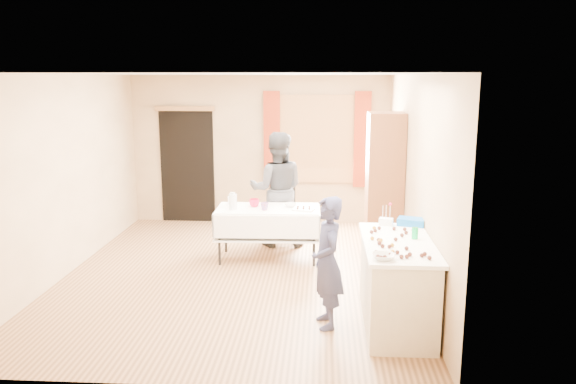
# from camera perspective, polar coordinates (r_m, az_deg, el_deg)

# --- Properties ---
(floor) EXTENTS (4.50, 5.50, 0.02)m
(floor) POSITION_cam_1_polar(r_m,az_deg,el_deg) (7.55, -5.12, -8.36)
(floor) COLOR #9E7047
(floor) RESTS_ON ground
(ceiling) EXTENTS (4.50, 5.50, 0.02)m
(ceiling) POSITION_cam_1_polar(r_m,az_deg,el_deg) (7.10, -5.51, 11.93)
(ceiling) COLOR white
(ceiling) RESTS_ON floor
(wall_back) EXTENTS (4.50, 0.02, 2.60)m
(wall_back) POSITION_cam_1_polar(r_m,az_deg,el_deg) (9.92, -2.87, 4.30)
(wall_back) COLOR tan
(wall_back) RESTS_ON floor
(wall_front) EXTENTS (4.50, 0.02, 2.60)m
(wall_front) POSITION_cam_1_polar(r_m,az_deg,el_deg) (4.57, -10.58, -4.69)
(wall_front) COLOR tan
(wall_front) RESTS_ON floor
(wall_left) EXTENTS (0.02, 5.50, 2.60)m
(wall_left) POSITION_cam_1_polar(r_m,az_deg,el_deg) (7.88, -21.78, 1.55)
(wall_left) COLOR tan
(wall_left) RESTS_ON floor
(wall_right) EXTENTS (0.02, 5.50, 2.60)m
(wall_right) POSITION_cam_1_polar(r_m,az_deg,el_deg) (7.22, 12.72, 1.24)
(wall_right) COLOR tan
(wall_right) RESTS_ON floor
(window_frame) EXTENTS (1.32, 0.06, 1.52)m
(window_frame) POSITION_cam_1_polar(r_m,az_deg,el_deg) (9.79, 2.94, 5.39)
(window_frame) COLOR olive
(window_frame) RESTS_ON wall_back
(window_pane) EXTENTS (1.20, 0.02, 1.40)m
(window_pane) POSITION_cam_1_polar(r_m,az_deg,el_deg) (9.78, 2.94, 5.38)
(window_pane) COLOR white
(window_pane) RESTS_ON wall_back
(curtain_left) EXTENTS (0.28, 0.06, 1.65)m
(curtain_left) POSITION_cam_1_polar(r_m,az_deg,el_deg) (9.78, -1.66, 5.39)
(curtain_left) COLOR maroon
(curtain_left) RESTS_ON wall_back
(curtain_right) EXTENTS (0.28, 0.06, 1.65)m
(curtain_right) POSITION_cam_1_polar(r_m,az_deg,el_deg) (9.76, 7.54, 5.28)
(curtain_right) COLOR maroon
(curtain_right) RESTS_ON wall_back
(doorway) EXTENTS (0.95, 0.04, 2.00)m
(doorway) POSITION_cam_1_polar(r_m,az_deg,el_deg) (10.16, -10.19, 2.60)
(doorway) COLOR black
(doorway) RESTS_ON floor
(door_lintel) EXTENTS (1.05, 0.06, 0.08)m
(door_lintel) POSITION_cam_1_polar(r_m,az_deg,el_deg) (10.02, -10.44, 8.34)
(door_lintel) COLOR olive
(door_lintel) RESTS_ON wall_back
(cabinet) EXTENTS (0.50, 0.60, 2.08)m
(cabinet) POSITION_cam_1_polar(r_m,az_deg,el_deg) (8.13, 9.75, 0.65)
(cabinet) COLOR brown
(cabinet) RESTS_ON floor
(counter) EXTENTS (0.71, 1.49, 0.91)m
(counter) POSITION_cam_1_polar(r_m,az_deg,el_deg) (6.03, 10.96, -9.13)
(counter) COLOR beige
(counter) RESTS_ON floor
(party_table) EXTENTS (1.49, 0.79, 0.75)m
(party_table) POSITION_cam_1_polar(r_m,az_deg,el_deg) (8.00, -2.04, -3.74)
(party_table) COLOR black
(party_table) RESTS_ON floor
(chair) EXTENTS (0.43, 0.43, 0.96)m
(chair) POSITION_cam_1_polar(r_m,az_deg,el_deg) (8.94, -0.49, -3.13)
(chair) COLOR black
(chair) RESTS_ON floor
(girl) EXTENTS (0.64, 0.54, 1.38)m
(girl) POSITION_cam_1_polar(r_m,az_deg,el_deg) (5.83, 4.02, -7.16)
(girl) COLOR #24264B
(girl) RESTS_ON floor
(woman) EXTENTS (0.92, 0.75, 1.76)m
(woman) POSITION_cam_1_polar(r_m,az_deg,el_deg) (8.56, -1.12, 0.26)
(woman) COLOR black
(woman) RESTS_ON floor
(soda_can) EXTENTS (0.09, 0.09, 0.12)m
(soda_can) POSITION_cam_1_polar(r_m,az_deg,el_deg) (6.00, 12.77, -4.10)
(soda_can) COLOR #099F44
(soda_can) RESTS_ON counter
(mixing_bowl) EXTENTS (0.24, 0.24, 0.05)m
(mixing_bowl) POSITION_cam_1_polar(r_m,az_deg,el_deg) (5.30, 9.64, -6.48)
(mixing_bowl) COLOR white
(mixing_bowl) RESTS_ON counter
(foam_block) EXTENTS (0.17, 0.14, 0.08)m
(foam_block) POSITION_cam_1_polar(r_m,az_deg,el_deg) (6.48, 9.92, -2.99)
(foam_block) COLOR white
(foam_block) RESTS_ON counter
(blue_basket) EXTENTS (0.34, 0.28, 0.08)m
(blue_basket) POSITION_cam_1_polar(r_m,az_deg,el_deg) (6.54, 12.41, -2.97)
(blue_basket) COLOR blue
(blue_basket) RESTS_ON counter
(pitcher) EXTENTS (0.11, 0.11, 0.22)m
(pitcher) POSITION_cam_1_polar(r_m,az_deg,el_deg) (7.83, -5.62, -1.01)
(pitcher) COLOR silver
(pitcher) RESTS_ON party_table
(cup_red) EXTENTS (0.16, 0.16, 0.11)m
(cup_red) POSITION_cam_1_polar(r_m,az_deg,el_deg) (7.99, -3.45, -1.11)
(cup_red) COLOR red
(cup_red) RESTS_ON party_table
(cup_rainbow) EXTENTS (0.13, 0.13, 0.11)m
(cup_rainbow) POSITION_cam_1_polar(r_m,az_deg,el_deg) (7.78, -2.40, -1.47)
(cup_rainbow) COLOR red
(cup_rainbow) RESTS_ON party_table
(small_bowl) EXTENTS (0.22, 0.22, 0.05)m
(small_bowl) POSITION_cam_1_polar(r_m,az_deg,el_deg) (7.99, 0.25, -1.32)
(small_bowl) COLOR white
(small_bowl) RESTS_ON party_table
(pastry_tray) EXTENTS (0.32, 0.26, 0.02)m
(pastry_tray) POSITION_cam_1_polar(r_m,az_deg,el_deg) (7.79, 1.59, -1.77)
(pastry_tray) COLOR white
(pastry_tray) RESTS_ON party_table
(bottle) EXTENTS (0.10, 0.10, 0.17)m
(bottle) POSITION_cam_1_polar(r_m,az_deg,el_deg) (8.16, -5.87, -0.67)
(bottle) COLOR white
(bottle) RESTS_ON party_table
(cake_balls) EXTENTS (0.52, 1.08, 0.04)m
(cake_balls) POSITION_cam_1_polar(r_m,az_deg,el_deg) (5.73, 10.58, -5.19)
(cake_balls) COLOR #3F2314
(cake_balls) RESTS_ON counter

